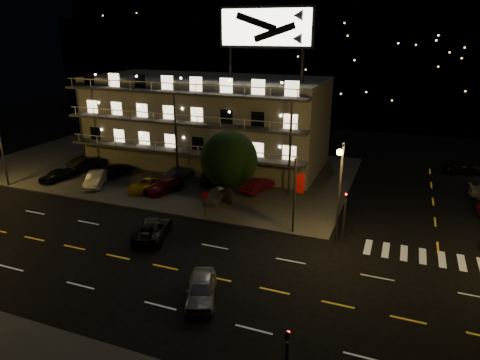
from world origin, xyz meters
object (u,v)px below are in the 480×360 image
(lot_car_2, at_px, (147,184))
(lot_car_7, at_px, (181,172))
(road_car_west, at_px, (153,229))
(road_car_east, at_px, (201,289))
(lot_car_4, at_px, (217,194))
(tree, at_px, (228,161))

(lot_car_2, xyz_separation_m, lot_car_7, (1.36, 4.64, 0.04))
(road_car_west, bearing_deg, road_car_east, 124.62)
(road_car_east, height_order, road_car_west, road_car_east)
(lot_car_7, bearing_deg, road_car_east, 139.74)
(lot_car_7, bearing_deg, lot_car_4, 162.74)
(road_car_east, bearing_deg, lot_car_4, 89.43)
(lot_car_2, height_order, road_car_east, road_car_east)
(lot_car_7, relative_size, road_car_east, 1.03)
(lot_car_7, relative_size, road_car_west, 0.90)
(lot_car_4, distance_m, road_car_east, 15.93)
(lot_car_4, bearing_deg, tree, 0.60)
(lot_car_2, bearing_deg, lot_car_4, 16.36)
(tree, relative_size, lot_car_2, 1.59)
(tree, height_order, road_car_west, tree)
(lot_car_2, height_order, road_car_west, road_car_west)
(lot_car_2, distance_m, road_car_east, 20.04)
(tree, xyz_separation_m, road_car_east, (4.34, -14.80, -3.55))
(lot_car_2, relative_size, road_car_east, 1.02)
(tree, height_order, lot_car_2, tree)
(lot_car_2, bearing_deg, road_car_east, -31.90)
(lot_car_7, distance_m, road_car_east, 22.94)
(road_car_east, distance_m, road_car_west, 9.63)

